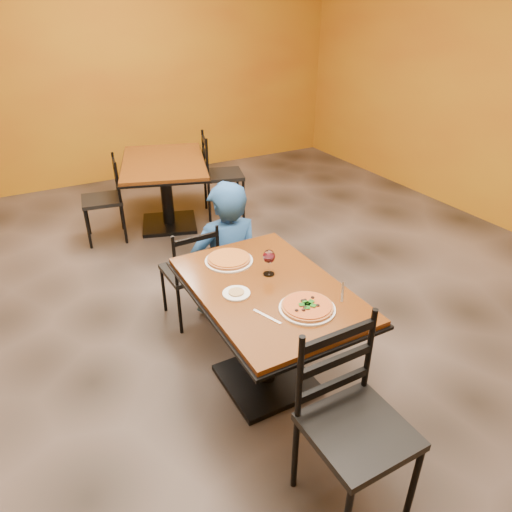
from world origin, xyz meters
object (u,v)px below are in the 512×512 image
chair_main_near (358,432)px  chair_second_right (223,175)px  pizza_far (229,259)px  diner (226,249)px  table_main (267,313)px  plate_far (229,261)px  pizza_main (307,306)px  chair_second_left (102,200)px  table_second (165,178)px  chair_main_far (190,271)px  side_plate (236,293)px  plate_main (307,309)px  wine_glass (269,261)px

chair_main_near → chair_second_right: 3.70m
chair_second_right → pizza_far: chair_second_right is taller
diner → table_main: bearing=86.0°
diner → plate_far: size_ratio=3.54×
pizza_main → plate_far: pizza_main is taller
chair_second_left → table_second: bearing=99.1°
pizza_main → chair_main_far: bearing=100.3°
diner → pizza_far: bearing=72.2°
table_second → chair_second_right: chair_second_right is taller
chair_main_near → pizza_main: chair_main_near is taller
table_second → chair_main_far: (-0.40, -1.72, -0.15)m
chair_second_left → side_plate: size_ratio=5.43×
table_main → chair_second_right: 2.81m
plate_main → table_main: bearing=103.6°
pizza_far → plate_main: bearing=-78.0°
chair_main_near → chair_main_far: (-0.10, 1.85, -0.08)m
chair_second_right → pizza_far: (-1.01, -2.27, 0.29)m
table_second → chair_second_left: chair_second_left is taller
chair_second_right → side_plate: bearing=173.3°
plate_far → wine_glass: bearing=-60.7°
table_main → plate_far: size_ratio=3.97×
table_main → plate_far: plate_far is taller
plate_main → pizza_far: 0.70m
pizza_main → plate_far: 0.70m
chair_main_far → side_plate: 0.98m
wine_glass → table_second: bearing=86.0°
pizza_main → wine_glass: (0.00, 0.42, 0.07)m
plate_far → pizza_far: bearing=90.0°
chair_second_right → pizza_far: 2.50m
chair_second_left → side_plate: (0.23, -2.63, 0.32)m
chair_main_near → wine_glass: size_ratio=5.46×
chair_second_left → plate_main: (0.51, -2.95, 0.32)m
chair_main_far → diner: 0.33m
plate_far → pizza_far: 0.02m
table_main → wine_glass: size_ratio=6.83×
table_second → side_plate: (-0.45, -2.63, 0.20)m
chair_second_left → wine_glass: bearing=20.5°
chair_second_right → table_main: bearing=177.2°
side_plate → wine_glass: (0.27, 0.10, 0.08)m
wine_glass → table_main: bearing=-122.0°
chair_second_left → wine_glass: (0.51, -2.53, 0.41)m
pizza_far → side_plate: pizza_far is taller
wine_glass → pizza_far: bearing=119.3°
diner → pizza_far: 0.59m
chair_main_far → side_plate: chair_main_far is taller
pizza_main → side_plate: size_ratio=1.77×
chair_main_near → chair_second_right: chair_main_near is taller
wine_glass → chair_main_far: bearing=105.5°
side_plate → wine_glass: 0.30m
chair_second_left → pizza_far: chair_second_left is taller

